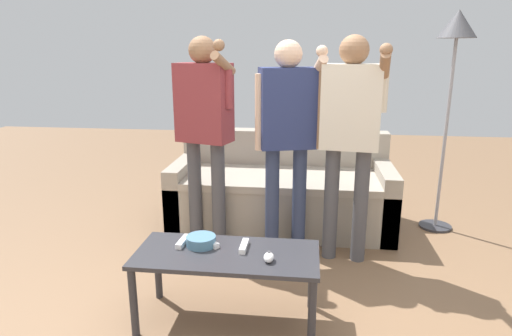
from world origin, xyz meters
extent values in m
plane|color=brown|center=(0.00, 0.00, 0.00)|extent=(12.00, 12.00, 0.00)
cube|color=#9E9384|center=(-0.01, 1.43, 0.21)|extent=(1.92, 0.87, 0.43)
cube|color=#AA9F8F|center=(-0.01, 1.36, 0.46)|extent=(1.64, 0.75, 0.06)
cube|color=#9E9384|center=(-0.01, 1.78, 0.62)|extent=(1.92, 0.18, 0.38)
cube|color=#9E9384|center=(-0.90, 1.43, 0.29)|extent=(0.14, 0.87, 0.58)
cube|color=#9E9384|center=(0.88, 1.43, 0.29)|extent=(0.14, 0.87, 0.58)
cube|color=#2D2D33|center=(-0.23, -0.09, 0.43)|extent=(1.04, 0.47, 0.03)
cylinder|color=#2D2D33|center=(-0.71, -0.29, 0.21)|extent=(0.04, 0.04, 0.41)
cylinder|color=#2D2D33|center=(0.26, -0.29, 0.21)|extent=(0.04, 0.04, 0.41)
cylinder|color=#2D2D33|center=(-0.71, 0.11, 0.21)|extent=(0.04, 0.04, 0.41)
cylinder|color=#2D2D33|center=(0.26, 0.11, 0.21)|extent=(0.04, 0.04, 0.41)
cylinder|color=teal|center=(-0.39, -0.02, 0.47)|extent=(0.17, 0.17, 0.06)
ellipsoid|color=white|center=(0.02, -0.16, 0.46)|extent=(0.06, 0.09, 0.05)
cylinder|color=#4C4C51|center=(0.02, -0.15, 0.49)|extent=(0.02, 0.02, 0.01)
cylinder|color=#2D2D33|center=(1.37, 1.53, 0.01)|extent=(0.28, 0.28, 0.02)
cylinder|color=gray|center=(1.37, 1.53, 0.83)|extent=(0.03, 0.03, 1.62)
cone|color=#4C4C51|center=(1.37, 1.53, 1.75)|extent=(0.31, 0.31, 0.22)
cylinder|color=#47474C|center=(-0.69, 0.98, 0.43)|extent=(0.11, 0.11, 0.86)
cylinder|color=#47474C|center=(-0.48, 0.91, 0.43)|extent=(0.11, 0.11, 0.86)
cube|color=brown|center=(-0.58, 0.95, 1.16)|extent=(0.45, 0.33, 0.59)
sphere|color=#936B4C|center=(-0.58, 0.95, 1.54)|extent=(0.20, 0.20, 0.20)
cylinder|color=#936B4C|center=(-0.78, 1.01, 1.13)|extent=(0.08, 0.08, 0.56)
cylinder|color=brown|center=(-0.39, 0.89, 1.27)|extent=(0.08, 0.08, 0.28)
cylinder|color=#936B4C|center=(-0.40, 0.83, 1.45)|extent=(0.15, 0.29, 0.18)
sphere|color=#936B4C|center=(-0.42, 0.77, 1.58)|extent=(0.08, 0.08, 0.08)
cylinder|color=#2D3856|center=(-0.05, 0.84, 0.42)|extent=(0.11, 0.11, 0.85)
cylinder|color=#2D3856|center=(0.16, 0.90, 0.42)|extent=(0.11, 0.11, 0.85)
cube|color=navy|center=(0.05, 0.87, 1.14)|extent=(0.44, 0.31, 0.58)
sphere|color=beige|center=(0.05, 0.87, 1.52)|extent=(0.20, 0.20, 0.20)
cylinder|color=beige|center=(-0.14, 0.82, 1.11)|extent=(0.07, 0.07, 0.55)
cylinder|color=navy|center=(0.25, 0.93, 1.25)|extent=(0.07, 0.07, 0.27)
cylinder|color=beige|center=(0.27, 0.86, 1.42)|extent=(0.14, 0.28, 0.20)
sphere|color=beige|center=(0.29, 0.79, 1.54)|extent=(0.08, 0.08, 0.08)
cylinder|color=#47474C|center=(0.40, 0.83, 0.43)|extent=(0.11, 0.11, 0.86)
cylinder|color=#47474C|center=(0.61, 0.81, 0.43)|extent=(0.11, 0.11, 0.86)
cube|color=beige|center=(0.50, 0.82, 1.16)|extent=(0.43, 0.27, 0.59)
sphere|color=#936B4C|center=(0.50, 0.82, 1.55)|extent=(0.20, 0.20, 0.20)
cylinder|color=#936B4C|center=(0.30, 0.85, 1.13)|extent=(0.08, 0.08, 0.56)
cylinder|color=beige|center=(0.71, 0.79, 1.27)|extent=(0.08, 0.08, 0.28)
cylinder|color=#936B4C|center=(0.69, 0.71, 1.44)|extent=(0.10, 0.27, 0.23)
sphere|color=#936B4C|center=(0.68, 0.62, 1.55)|extent=(0.08, 0.08, 0.08)
cube|color=white|center=(-0.35, 0.00, 0.45)|extent=(0.14, 0.12, 0.03)
cylinder|color=silver|center=(-0.37, 0.02, 0.47)|extent=(0.01, 0.01, 0.00)
cube|color=silver|center=(-0.31, -0.03, 0.47)|extent=(0.02, 0.02, 0.00)
cube|color=white|center=(-0.14, -0.02, 0.45)|extent=(0.04, 0.16, 0.03)
cylinder|color=silver|center=(-0.14, 0.01, 0.47)|extent=(0.01, 0.01, 0.00)
cube|color=silver|center=(-0.14, -0.07, 0.47)|extent=(0.02, 0.02, 0.00)
cube|color=white|center=(-0.50, -0.01, 0.45)|extent=(0.05, 0.16, 0.03)
cylinder|color=silver|center=(-0.50, 0.02, 0.47)|extent=(0.01, 0.01, 0.00)
cube|color=silver|center=(-0.51, -0.05, 0.47)|extent=(0.02, 0.02, 0.00)
camera|label=1|loc=(0.21, -2.34, 1.56)|focal=31.06mm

